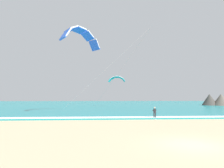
# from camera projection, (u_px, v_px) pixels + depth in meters

# --- Properties ---
(ground_plane) EXTENTS (200.00, 200.00, 0.00)m
(ground_plane) POSITION_uv_depth(u_px,v_px,m) (192.00, 145.00, 12.03)
(ground_plane) COLOR #C6B78E
(sea) EXTENTS (200.00, 120.00, 0.20)m
(sea) POSITION_uv_depth(u_px,v_px,m) (112.00, 104.00, 85.57)
(sea) COLOR teal
(sea) RESTS_ON ground
(surf_foam) EXTENTS (200.00, 2.02, 0.04)m
(surf_foam) POSITION_uv_depth(u_px,v_px,m) (141.00, 117.00, 26.86)
(surf_foam) COLOR white
(surf_foam) RESTS_ON sea
(surfboard) EXTENTS (0.68, 1.46, 0.09)m
(surfboard) POSITION_uv_depth(u_px,v_px,m) (155.00, 119.00, 26.31)
(surfboard) COLOR white
(surfboard) RESTS_ON ground
(kitesurfer) EXTENTS (0.58, 0.58, 1.69)m
(kitesurfer) POSITION_uv_depth(u_px,v_px,m) (155.00, 112.00, 26.40)
(kitesurfer) COLOR #232328
(kitesurfer) RESTS_ON ground
(kite_primary) EXTENTS (14.37, 11.97, 14.60)m
(kite_primary) POSITION_uv_depth(u_px,v_px,m) (81.00, 35.00, 34.83)
(kite_primary) COLOR blue
(kite_distant) EXTENTS (5.12, 2.26, 1.90)m
(kite_distant) POSITION_uv_depth(u_px,v_px,m) (117.00, 79.00, 57.22)
(kite_distant) COLOR teal
(headland_right) EXTENTS (11.85, 8.33, 4.25)m
(headland_right) POSITION_uv_depth(u_px,v_px,m) (219.00, 101.00, 66.78)
(headland_right) COLOR #47423D
(headland_right) RESTS_ON ground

